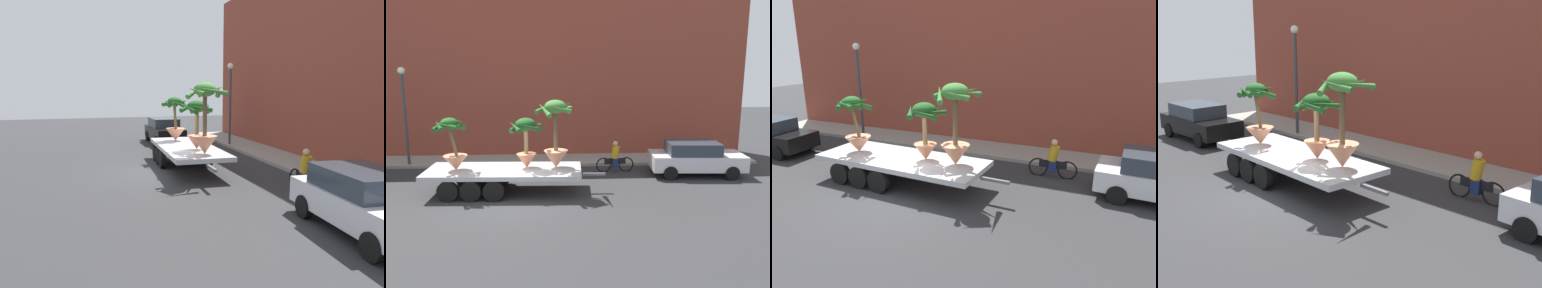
# 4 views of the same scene
# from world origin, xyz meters

# --- Properties ---
(ground_plane) EXTENTS (60.00, 60.00, 0.00)m
(ground_plane) POSITION_xyz_m (0.00, 0.00, 0.00)
(ground_plane) COLOR #2D2D30
(sidewalk) EXTENTS (24.00, 2.20, 0.15)m
(sidewalk) POSITION_xyz_m (0.00, 6.10, 0.07)
(sidewalk) COLOR gray
(sidewalk) RESTS_ON ground
(building_facade) EXTENTS (24.00, 1.20, 9.64)m
(building_facade) POSITION_xyz_m (0.00, 7.80, 4.82)
(building_facade) COLOR brown
(building_facade) RESTS_ON ground
(flatbed_trailer) EXTENTS (7.27, 2.54, 0.98)m
(flatbed_trailer) POSITION_xyz_m (-0.78, 1.15, 0.77)
(flatbed_trailer) COLOR #B7BABF
(flatbed_trailer) RESTS_ON ground
(potted_palm_rear) EXTENTS (1.41, 1.38, 2.06)m
(potted_palm_rear) POSITION_xyz_m (0.39, 1.30, 2.14)
(potted_palm_rear) COLOR #C17251
(potted_palm_rear) RESTS_ON flatbed_trailer
(potted_palm_middle) EXTENTS (1.64, 1.58, 2.78)m
(potted_palm_middle) POSITION_xyz_m (1.59, 1.27, 2.37)
(potted_palm_middle) COLOR tan
(potted_palm_middle) RESTS_ON flatbed_trailer
(potted_palm_front) EXTENTS (1.31, 1.26, 2.12)m
(potted_palm_front) POSITION_xyz_m (-2.49, 1.09, 1.99)
(potted_palm_front) COLOR tan
(potted_palm_front) RESTS_ON flatbed_trailer
(cyclist) EXTENTS (1.84, 0.37, 1.54)m
(cyclist) POSITION_xyz_m (4.42, 3.96, 0.67)
(cyclist) COLOR black
(cyclist) RESTS_ON ground
(street_lamp) EXTENTS (0.36, 0.36, 4.83)m
(street_lamp) POSITION_xyz_m (-5.82, 5.30, 3.23)
(street_lamp) COLOR #383D42
(street_lamp) RESTS_ON sidewalk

